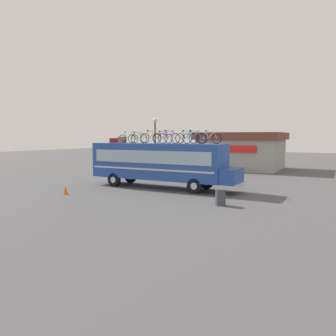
{
  "coord_description": "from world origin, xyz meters",
  "views": [
    {
      "loc": [
        11.87,
        -20.5,
        3.75
      ],
      "look_at": [
        0.88,
        0.0,
        1.47
      ],
      "focal_mm": 34.89,
      "sensor_mm": 36.0,
      "label": 1
    }
  ],
  "objects_px": {
    "rooftop_bicycle_3": "(151,138)",
    "rooftop_bicycle_4": "(163,138)",
    "luggage_bag_1": "(115,140)",
    "street_lamp": "(155,138)",
    "rooftop_bicycle_6": "(187,138)",
    "rooftop_bicycle_8": "(210,138)",
    "rooftop_bicycle_5": "(169,138)",
    "trash_bin": "(221,197)",
    "traffic_cone": "(65,190)",
    "rooftop_bicycle_7": "(194,138)",
    "rooftop_bicycle_2": "(137,138)",
    "bus": "(160,162)",
    "rooftop_bicycle_1": "(128,138)",
    "luggage_bag_2": "(122,140)"
  },
  "relations": [
    {
      "from": "rooftop_bicycle_2",
      "to": "rooftop_bicycle_7",
      "type": "relative_size",
      "value": 0.97
    },
    {
      "from": "rooftop_bicycle_8",
      "to": "street_lamp",
      "type": "bearing_deg",
      "value": 145.47
    },
    {
      "from": "rooftop_bicycle_4",
      "to": "trash_bin",
      "type": "height_order",
      "value": "rooftop_bicycle_4"
    },
    {
      "from": "rooftop_bicycle_3",
      "to": "bus",
      "type": "bearing_deg",
      "value": -12.43
    },
    {
      "from": "rooftop_bicycle_7",
      "to": "street_lamp",
      "type": "height_order",
      "value": "street_lamp"
    },
    {
      "from": "rooftop_bicycle_8",
      "to": "traffic_cone",
      "type": "xyz_separation_m",
      "value": [
        -7.72,
        -5.57,
        -3.32
      ]
    },
    {
      "from": "trash_bin",
      "to": "rooftop_bicycle_8",
      "type": "bearing_deg",
      "value": 118.86
    },
    {
      "from": "rooftop_bicycle_8",
      "to": "trash_bin",
      "type": "bearing_deg",
      "value": -61.14
    },
    {
      "from": "rooftop_bicycle_5",
      "to": "luggage_bag_2",
      "type": "bearing_deg",
      "value": 172.14
    },
    {
      "from": "luggage_bag_1",
      "to": "street_lamp",
      "type": "height_order",
      "value": "street_lamp"
    },
    {
      "from": "traffic_cone",
      "to": "rooftop_bicycle_6",
      "type": "bearing_deg",
      "value": 43.79
    },
    {
      "from": "rooftop_bicycle_5",
      "to": "rooftop_bicycle_8",
      "type": "distance_m",
      "value": 2.82
    },
    {
      "from": "rooftop_bicycle_8",
      "to": "rooftop_bicycle_7",
      "type": "bearing_deg",
      "value": -154.8
    },
    {
      "from": "rooftop_bicycle_1",
      "to": "rooftop_bicycle_8",
      "type": "relative_size",
      "value": 1.05
    },
    {
      "from": "bus",
      "to": "trash_bin",
      "type": "distance_m",
      "value": 7.16
    },
    {
      "from": "bus",
      "to": "rooftop_bicycle_8",
      "type": "relative_size",
      "value": 6.75
    },
    {
      "from": "bus",
      "to": "rooftop_bicycle_7",
      "type": "height_order",
      "value": "rooftop_bicycle_7"
    },
    {
      "from": "rooftop_bicycle_8",
      "to": "rooftop_bicycle_6",
      "type": "bearing_deg",
      "value": 175.69
    },
    {
      "from": "rooftop_bicycle_6",
      "to": "street_lamp",
      "type": "relative_size",
      "value": 0.33
    },
    {
      "from": "bus",
      "to": "rooftop_bicycle_2",
      "type": "bearing_deg",
      "value": -177.2
    },
    {
      "from": "rooftop_bicycle_7",
      "to": "luggage_bag_1",
      "type": "bearing_deg",
      "value": 176.09
    },
    {
      "from": "rooftop_bicycle_5",
      "to": "trash_bin",
      "type": "bearing_deg",
      "value": -33.94
    },
    {
      "from": "luggage_bag_2",
      "to": "traffic_cone",
      "type": "height_order",
      "value": "luggage_bag_2"
    },
    {
      "from": "rooftop_bicycle_2",
      "to": "traffic_cone",
      "type": "height_order",
      "value": "rooftop_bicycle_2"
    },
    {
      "from": "rooftop_bicycle_5",
      "to": "rooftop_bicycle_7",
      "type": "relative_size",
      "value": 0.98
    },
    {
      "from": "rooftop_bicycle_2",
      "to": "rooftop_bicycle_6",
      "type": "bearing_deg",
      "value": 7.68
    },
    {
      "from": "rooftop_bicycle_5",
      "to": "rooftop_bicycle_6",
      "type": "relative_size",
      "value": 0.97
    },
    {
      "from": "rooftop_bicycle_6",
      "to": "luggage_bag_2",
      "type": "bearing_deg",
      "value": -177.7
    },
    {
      "from": "rooftop_bicycle_3",
      "to": "rooftop_bicycle_8",
      "type": "relative_size",
      "value": 1.05
    },
    {
      "from": "bus",
      "to": "rooftop_bicycle_1",
      "type": "height_order",
      "value": "rooftop_bicycle_1"
    },
    {
      "from": "rooftop_bicycle_1",
      "to": "luggage_bag_1",
      "type": "bearing_deg",
      "value": 169.9
    },
    {
      "from": "rooftop_bicycle_7",
      "to": "street_lamp",
      "type": "relative_size",
      "value": 0.32
    },
    {
      "from": "luggage_bag_1",
      "to": "rooftop_bicycle_3",
      "type": "relative_size",
      "value": 0.38
    },
    {
      "from": "rooftop_bicycle_2",
      "to": "rooftop_bicycle_7",
      "type": "distance_m",
      "value": 4.61
    },
    {
      "from": "rooftop_bicycle_4",
      "to": "traffic_cone",
      "type": "bearing_deg",
      "value": -126.18
    },
    {
      "from": "luggage_bag_2",
      "to": "rooftop_bicycle_2",
      "type": "bearing_deg",
      "value": -10.23
    },
    {
      "from": "rooftop_bicycle_2",
      "to": "rooftop_bicycle_8",
      "type": "distance_m",
      "value": 5.57
    },
    {
      "from": "rooftop_bicycle_2",
      "to": "street_lamp",
      "type": "relative_size",
      "value": 0.31
    },
    {
      "from": "rooftop_bicycle_6",
      "to": "rooftop_bicycle_3",
      "type": "bearing_deg",
      "value": -175.31
    },
    {
      "from": "luggage_bag_1",
      "to": "rooftop_bicycle_7",
      "type": "distance_m",
      "value": 7.07
    },
    {
      "from": "rooftop_bicycle_7",
      "to": "trash_bin",
      "type": "relative_size",
      "value": 1.98
    },
    {
      "from": "rooftop_bicycle_3",
      "to": "rooftop_bicycle_5",
      "type": "distance_m",
      "value": 1.93
    },
    {
      "from": "rooftop_bicycle_3",
      "to": "rooftop_bicycle_4",
      "type": "relative_size",
      "value": 1.05
    },
    {
      "from": "rooftop_bicycle_6",
      "to": "rooftop_bicycle_7",
      "type": "xyz_separation_m",
      "value": [
        0.82,
        -0.58,
        -0.0
      ]
    },
    {
      "from": "rooftop_bicycle_5",
      "to": "traffic_cone",
      "type": "xyz_separation_m",
      "value": [
        -4.99,
        -4.87,
        -3.34
      ]
    },
    {
      "from": "rooftop_bicycle_1",
      "to": "rooftop_bicycle_6",
      "type": "height_order",
      "value": "rooftop_bicycle_6"
    },
    {
      "from": "rooftop_bicycle_3",
      "to": "rooftop_bicycle_6",
      "type": "height_order",
      "value": "rooftop_bicycle_3"
    },
    {
      "from": "bus",
      "to": "trash_bin",
      "type": "xyz_separation_m",
      "value": [
        5.93,
        -3.75,
        -1.45
      ]
    },
    {
      "from": "luggage_bag_1",
      "to": "rooftop_bicycle_7",
      "type": "height_order",
      "value": "rooftop_bicycle_7"
    },
    {
      "from": "trash_bin",
      "to": "traffic_cone",
      "type": "height_order",
      "value": "trash_bin"
    }
  ]
}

